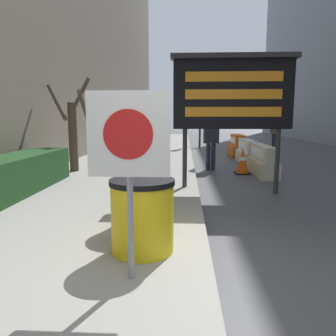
{
  "coord_description": "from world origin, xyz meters",
  "views": [
    {
      "loc": [
        -0.31,
        -2.86,
        1.67
      ],
      "look_at": [
        -0.79,
        6.63,
        0.2
      ],
      "focal_mm": 35.0,
      "sensor_mm": 36.0,
      "label": 1
    }
  ],
  "objects_px": {
    "barrel_drum_foreground": "(142,215)",
    "traffic_light_near_curb": "(200,91)",
    "traffic_cone_near": "(235,144)",
    "traffic_cone_mid": "(243,161)",
    "jersey_barrier_cream": "(263,162)",
    "jersey_barrier_white": "(247,153)",
    "warning_sign": "(129,147)",
    "pedestrian_worker": "(275,130)",
    "barrel_drum_middle": "(145,195)",
    "pedestrian_passerby": "(211,137)",
    "message_board": "(233,93)",
    "jersey_barrier_orange_near": "(237,147)"
  },
  "relations": [
    {
      "from": "barrel_drum_foreground",
      "to": "traffic_light_near_curb",
      "type": "height_order",
      "value": "traffic_light_near_curb"
    },
    {
      "from": "traffic_cone_near",
      "to": "traffic_cone_mid",
      "type": "relative_size",
      "value": 0.95
    },
    {
      "from": "jersey_barrier_cream",
      "to": "jersey_barrier_white",
      "type": "relative_size",
      "value": 0.96
    },
    {
      "from": "warning_sign",
      "to": "pedestrian_worker",
      "type": "height_order",
      "value": "warning_sign"
    },
    {
      "from": "barrel_drum_middle",
      "to": "pedestrian_passerby",
      "type": "relative_size",
      "value": 0.47
    },
    {
      "from": "traffic_cone_near",
      "to": "message_board",
      "type": "bearing_deg",
      "value": -99.18
    },
    {
      "from": "barrel_drum_middle",
      "to": "jersey_barrier_white",
      "type": "bearing_deg",
      "value": 69.1
    },
    {
      "from": "traffic_cone_near",
      "to": "traffic_light_near_curb",
      "type": "xyz_separation_m",
      "value": [
        -1.65,
        2.06,
        2.72
      ]
    },
    {
      "from": "traffic_cone_near",
      "to": "barrel_drum_middle",
      "type": "bearing_deg",
      "value": -104.56
    },
    {
      "from": "jersey_barrier_white",
      "to": "pedestrian_passerby",
      "type": "distance_m",
      "value": 2.24
    },
    {
      "from": "barrel_drum_middle",
      "to": "jersey_barrier_white",
      "type": "height_order",
      "value": "barrel_drum_middle"
    },
    {
      "from": "barrel_drum_middle",
      "to": "jersey_barrier_orange_near",
      "type": "bearing_deg",
      "value": 73.68
    },
    {
      "from": "traffic_cone_mid",
      "to": "barrel_drum_middle",
      "type": "bearing_deg",
      "value": -113.88
    },
    {
      "from": "traffic_cone_mid",
      "to": "pedestrian_passerby",
      "type": "distance_m",
      "value": 1.32
    },
    {
      "from": "traffic_cone_mid",
      "to": "pedestrian_passerby",
      "type": "relative_size",
      "value": 0.45
    },
    {
      "from": "jersey_barrier_cream",
      "to": "traffic_light_near_curb",
      "type": "bearing_deg",
      "value": 99.26
    },
    {
      "from": "barrel_drum_foreground",
      "to": "jersey_barrier_cream",
      "type": "height_order",
      "value": "barrel_drum_foreground"
    },
    {
      "from": "jersey_barrier_cream",
      "to": "jersey_barrier_orange_near",
      "type": "relative_size",
      "value": 1.19
    },
    {
      "from": "barrel_drum_foreground",
      "to": "pedestrian_passerby",
      "type": "bearing_deg",
      "value": 79.18
    },
    {
      "from": "warning_sign",
      "to": "jersey_barrier_orange_near",
      "type": "height_order",
      "value": "warning_sign"
    },
    {
      "from": "warning_sign",
      "to": "jersey_barrier_orange_near",
      "type": "relative_size",
      "value": 1.04
    },
    {
      "from": "traffic_cone_near",
      "to": "pedestrian_passerby",
      "type": "distance_m",
      "value": 6.17
    },
    {
      "from": "barrel_drum_foreground",
      "to": "traffic_cone_mid",
      "type": "relative_size",
      "value": 1.05
    },
    {
      "from": "pedestrian_passerby",
      "to": "jersey_barrier_cream",
      "type": "bearing_deg",
      "value": 143.91
    },
    {
      "from": "traffic_light_near_curb",
      "to": "pedestrian_passerby",
      "type": "relative_size",
      "value": 2.41
    },
    {
      "from": "barrel_drum_foreground",
      "to": "jersey_barrier_cream",
      "type": "bearing_deg",
      "value": 65.35
    },
    {
      "from": "traffic_cone_near",
      "to": "jersey_barrier_white",
      "type": "bearing_deg",
      "value": -92.83
    },
    {
      "from": "warning_sign",
      "to": "jersey_barrier_white",
      "type": "xyz_separation_m",
      "value": [
        2.79,
        9.12,
        -1.01
      ]
    },
    {
      "from": "traffic_light_near_curb",
      "to": "warning_sign",
      "type": "bearing_deg",
      "value": -94.97
    },
    {
      "from": "barrel_drum_middle",
      "to": "message_board",
      "type": "relative_size",
      "value": 0.28
    },
    {
      "from": "traffic_cone_near",
      "to": "pedestrian_worker",
      "type": "height_order",
      "value": "pedestrian_worker"
    },
    {
      "from": "message_board",
      "to": "traffic_cone_near",
      "type": "bearing_deg",
      "value": 80.82
    },
    {
      "from": "barrel_drum_foreground",
      "to": "traffic_light_near_curb",
      "type": "xyz_separation_m",
      "value": [
        1.32,
        14.84,
        2.53
      ]
    },
    {
      "from": "jersey_barrier_orange_near",
      "to": "traffic_cone_near",
      "type": "height_order",
      "value": "jersey_barrier_orange_near"
    },
    {
      "from": "jersey_barrier_cream",
      "to": "jersey_barrier_white",
      "type": "height_order",
      "value": "jersey_barrier_white"
    },
    {
      "from": "traffic_light_near_curb",
      "to": "barrel_drum_foreground",
      "type": "bearing_deg",
      "value": -95.09
    },
    {
      "from": "jersey_barrier_orange_near",
      "to": "jersey_barrier_cream",
      "type": "bearing_deg",
      "value": -90.0
    },
    {
      "from": "jersey_barrier_white",
      "to": "jersey_barrier_cream",
      "type": "bearing_deg",
      "value": -90.0
    },
    {
      "from": "traffic_light_near_curb",
      "to": "pedestrian_worker",
      "type": "relative_size",
      "value": 2.48
    },
    {
      "from": "barrel_drum_foreground",
      "to": "traffic_cone_mid",
      "type": "distance_m",
      "value": 6.54
    },
    {
      "from": "jersey_barrier_orange_near",
      "to": "pedestrian_worker",
      "type": "xyz_separation_m",
      "value": [
        2.42,
        3.06,
        0.61
      ]
    },
    {
      "from": "barrel_drum_middle",
      "to": "jersey_barrier_cream",
      "type": "height_order",
      "value": "barrel_drum_middle"
    },
    {
      "from": "jersey_barrier_white",
      "to": "pedestrian_worker",
      "type": "xyz_separation_m",
      "value": [
        2.42,
        5.33,
        0.63
      ]
    },
    {
      "from": "barrel_drum_middle",
      "to": "warning_sign",
      "type": "height_order",
      "value": "warning_sign"
    },
    {
      "from": "warning_sign",
      "to": "barrel_drum_foreground",
      "type": "bearing_deg",
      "value": 87.67
    },
    {
      "from": "barrel_drum_foreground",
      "to": "warning_sign",
      "type": "distance_m",
      "value": 1.08
    },
    {
      "from": "warning_sign",
      "to": "traffic_light_near_curb",
      "type": "distance_m",
      "value": 15.66
    },
    {
      "from": "message_board",
      "to": "traffic_light_near_curb",
      "type": "xyz_separation_m",
      "value": [
        -0.17,
        11.25,
        0.92
      ]
    },
    {
      "from": "traffic_cone_near",
      "to": "pedestrian_passerby",
      "type": "relative_size",
      "value": 0.43
    },
    {
      "from": "jersey_barrier_orange_near",
      "to": "traffic_cone_near",
      "type": "bearing_deg",
      "value": 84.07
    }
  ]
}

